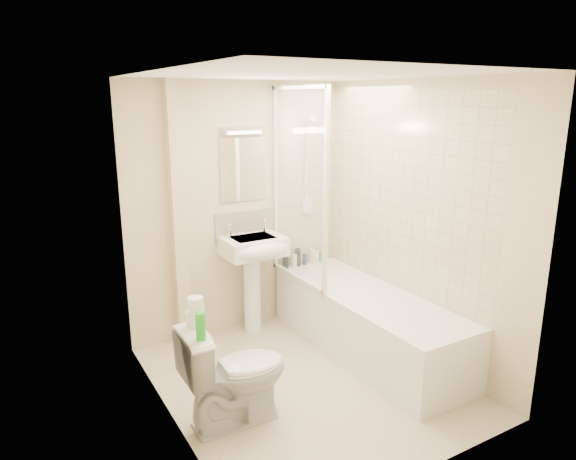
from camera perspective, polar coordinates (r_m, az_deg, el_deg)
floor at (r=4.37m, az=2.07°, el=-16.38°), size 2.50×2.50×0.00m
wall_back at (r=4.96m, az=-5.54°, el=2.31°), size 2.20×0.02×2.40m
wall_left at (r=3.45m, az=-13.41°, el=-3.45°), size 0.02×2.50×2.40m
wall_right at (r=4.56m, az=13.98°, el=0.87°), size 0.02×2.50×2.40m
ceiling at (r=3.75m, az=2.41°, el=16.92°), size 2.20×2.50×0.02m
tile_back at (r=5.26m, az=1.92°, el=5.56°), size 0.70×0.01×1.75m
tile_right at (r=4.63m, az=12.56°, el=3.99°), size 0.01×2.10×1.75m
pipe_boxing at (r=4.69m, az=-12.12°, el=1.34°), size 0.12×0.12×2.40m
splashback at (r=5.01m, az=-4.93°, el=0.45°), size 0.60×0.02×0.30m
mirror at (r=4.91m, az=-5.05°, el=6.69°), size 0.46×0.01×0.60m
strip_light at (r=4.85m, az=-5.03°, el=11.00°), size 0.42×0.07×0.07m
bathtub at (r=4.75m, az=8.75°, el=-9.94°), size 0.70×2.10×0.55m
shower_screen at (r=4.71m, az=1.15°, el=4.82°), size 0.04×0.92×1.80m
shower_fixture at (r=5.21m, az=2.18°, el=6.80°), size 0.10×0.16×0.99m
pedestal_sink at (r=4.88m, az=-3.72°, el=-3.06°), size 0.57×0.51×1.10m
bottle_black_a at (r=5.24m, az=-0.27°, el=-3.35°), size 0.06×0.06×0.17m
bottle_white_a at (r=5.29m, az=0.68°, el=-3.39°), size 0.06×0.06×0.13m
bottle_black_b at (r=5.31m, az=1.08°, el=-3.06°), size 0.06×0.06×0.18m
bottle_blue at (r=5.36m, az=1.85°, el=-3.26°), size 0.05×0.05×0.11m
bottle_cream at (r=5.40m, az=2.73°, el=-2.92°), size 0.06×0.06×0.15m
bottle_white_b at (r=5.43m, az=3.14°, el=-2.98°), size 0.06×0.06×0.12m
bottle_green at (r=5.48m, az=3.83°, el=-2.97°), size 0.07×0.07×0.10m
toilet at (r=3.73m, az=-5.94°, el=-15.52°), size 0.44×0.75×0.75m
toilet_roll_lower at (r=3.53m, az=-10.47°, el=-9.70°), size 0.10×0.10×0.10m
toilet_roll_upper at (r=3.47m, az=-10.23°, el=-8.21°), size 0.10×0.10×0.11m
green_bottle at (r=3.33m, az=-9.69°, el=-10.50°), size 0.06×0.06×0.18m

